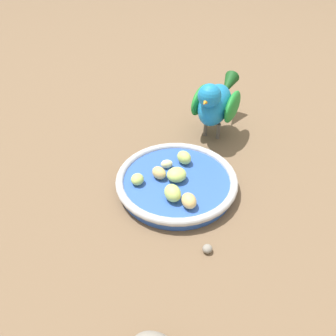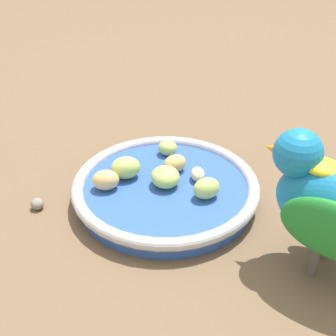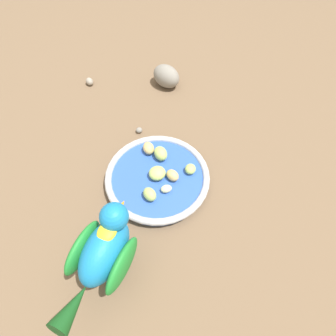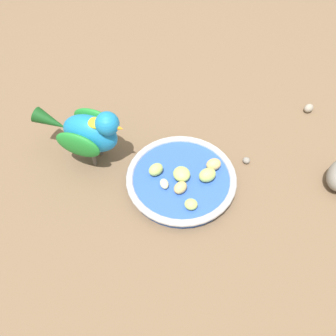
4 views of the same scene
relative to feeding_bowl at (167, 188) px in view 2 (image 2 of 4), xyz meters
name	(u,v)px [view 2 (image 2 of 4)]	position (x,y,z in m)	size (l,w,h in m)	color
ground_plane	(180,204)	(-0.02, 0.00, -0.02)	(4.00, 4.00, 0.00)	brown
feeding_bowl	(167,188)	(0.00, 0.00, 0.00)	(0.24, 0.24, 0.03)	#2D56B7
apple_piece_0	(175,163)	(0.00, -0.03, 0.02)	(0.03, 0.02, 0.02)	tan
apple_piece_1	(126,168)	(0.05, 0.01, 0.02)	(0.04, 0.03, 0.03)	#B2CC66
apple_piece_2	(198,174)	(-0.03, -0.03, 0.01)	(0.02, 0.02, 0.02)	beige
apple_piece_3	(165,177)	(0.00, 0.00, 0.02)	(0.04, 0.04, 0.03)	#B2CC66
apple_piece_4	(106,180)	(0.06, 0.04, 0.02)	(0.03, 0.03, 0.03)	tan
apple_piece_5	(207,188)	(-0.06, 0.00, 0.02)	(0.03, 0.03, 0.03)	#B2CC66
apple_piece_6	(168,148)	(0.03, -0.07, 0.02)	(0.03, 0.02, 0.02)	#B2CC66
pebble_0	(37,204)	(0.13, 0.09, -0.01)	(0.02, 0.02, 0.01)	gray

